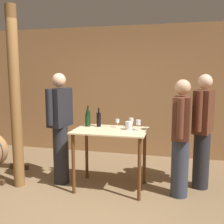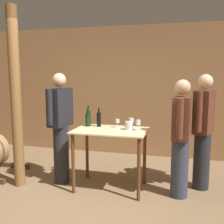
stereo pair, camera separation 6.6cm
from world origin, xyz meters
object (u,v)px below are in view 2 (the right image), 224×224
at_px(wine_glass_near_left, 117,121).
at_px(person_visitor_bearded, 181,136).
at_px(ice_bucket, 129,126).
at_px(wine_bottle_left, 88,120).
at_px(wine_bottle_center, 99,119).
at_px(wooden_post, 16,99).
at_px(person_visitor_with_scarf, 203,129).
at_px(wine_glass_near_center, 131,120).
at_px(person_host, 60,126).
at_px(wine_glass_near_right, 138,123).
at_px(wine_bottle_far_left, 88,118).

relative_size(wine_glass_near_left, person_visitor_bearded, 0.08).
distance_m(wine_glass_near_left, ice_bucket, 0.24).
xyz_separation_m(wine_bottle_left, wine_bottle_center, (0.18, 0.02, 0.01)).
distance_m(wine_bottle_left, person_visitor_bearded, 1.44).
height_order(wooden_post, person_visitor_with_scarf, wooden_post).
relative_size(wine_glass_near_left, wine_glass_near_center, 0.95).
bearing_deg(person_visitor_bearded, person_host, 179.12).
bearing_deg(wine_bottle_center, ice_bucket, -14.32).
height_order(person_host, person_visitor_bearded, person_host).
distance_m(ice_bucket, person_visitor_bearded, 0.75).
distance_m(wine_glass_near_right, person_visitor_with_scarf, 0.98).
height_order(wooden_post, person_visitor_bearded, wooden_post).
height_order(wine_glass_near_left, wine_glass_near_right, wine_glass_near_right).
relative_size(wine_bottle_center, wine_glass_near_right, 1.86).
relative_size(wine_bottle_far_left, ice_bucket, 2.54).
height_order(wine_bottle_center, ice_bucket, wine_bottle_center).
xyz_separation_m(wine_bottle_far_left, person_host, (-0.38, -0.24, -0.11)).
bearing_deg(wine_bottle_far_left, person_visitor_with_scarf, 3.09).
bearing_deg(wine_glass_near_right, wine_glass_near_left, 159.01).
bearing_deg(wine_glass_near_left, ice_bucket, -30.05).
distance_m(wine_bottle_left, wine_glass_near_right, 0.82).
height_order(wine_bottle_left, ice_bucket, wine_bottle_left).
bearing_deg(wine_bottle_far_left, wooden_post, -152.66).
height_order(wooden_post, wine_bottle_center, wooden_post).
bearing_deg(person_visitor_bearded, wine_glass_near_right, 174.32).
relative_size(wine_glass_near_center, wine_glass_near_right, 0.90).
bearing_deg(wine_bottle_center, wine_bottle_left, -172.10).
relative_size(wine_bottle_far_left, person_visitor_with_scarf, 0.18).
xyz_separation_m(wine_bottle_far_left, wine_glass_near_left, (0.50, -0.08, -0.03)).
xyz_separation_m(wine_bottle_far_left, person_visitor_with_scarf, (1.76, 0.09, -0.12)).
bearing_deg(wine_bottle_far_left, wine_bottle_left, -76.85).
bearing_deg(wine_bottle_left, person_host, -159.34).
bearing_deg(person_host, wine_bottle_left, 20.66).
distance_m(wine_bottle_center, wine_glass_near_right, 0.66).
bearing_deg(wine_bottle_left, wine_bottle_center, 7.90).
xyz_separation_m(wine_bottle_far_left, wine_bottle_center, (0.20, -0.07, -0.00)).
distance_m(wooden_post, wine_bottle_center, 1.28).
bearing_deg(wine_glass_near_center, person_visitor_bearded, -21.16).
xyz_separation_m(wine_bottle_center, wine_glass_near_left, (0.30, -0.01, -0.02)).
distance_m(wooden_post, ice_bucket, 1.73).
bearing_deg(wine_bottle_center, wine_glass_near_center, 9.82).
distance_m(wine_glass_near_right, ice_bucket, 0.15).
xyz_separation_m(wine_glass_near_left, ice_bucket, (0.20, -0.12, -0.04)).
height_order(wine_glass_near_right, person_visitor_with_scarf, person_visitor_with_scarf).
bearing_deg(wine_bottle_far_left, wine_glass_near_center, 1.68).
relative_size(wine_bottle_left, person_visitor_bearded, 0.17).
height_order(ice_bucket, person_visitor_with_scarf, person_visitor_with_scarf).
relative_size(wooden_post, ice_bucket, 21.90).
bearing_deg(wine_glass_near_center, wine_bottle_left, -170.68).
relative_size(wine_bottle_left, person_host, 0.16).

